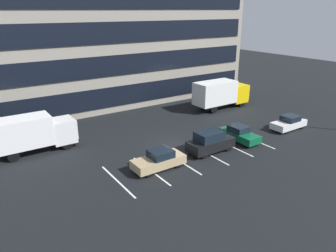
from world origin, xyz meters
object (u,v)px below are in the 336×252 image
object	(u,v)px
sedan_forest	(239,134)
box_truck_white	(32,132)
box_truck_yellow	(221,93)
sedan_tan	(159,160)
sedan_white	(289,123)
suv_black	(210,142)

from	to	relation	value
sedan_forest	box_truck_white	bearing A→B (deg)	154.02
box_truck_yellow	sedan_tan	size ratio (longest dim) A/B	1.81
sedan_white	suv_black	distance (m)	10.42
box_truck_white	sedan_forest	xyz separation A→B (m)	(16.48, -8.03, -1.15)
box_truck_white	sedan_white	size ratio (longest dim) A/B	1.77
sedan_tan	sedan_white	size ratio (longest dim) A/B	1.05
box_truck_white	box_truck_yellow	size ratio (longest dim) A/B	0.93
box_truck_yellow	sedan_tan	bearing A→B (deg)	-148.25
sedan_tan	sedan_forest	xyz separation A→B (m)	(9.23, 0.49, -0.03)
box_truck_white	suv_black	world-z (taller)	box_truck_white
sedan_white	suv_black	size ratio (longest dim) A/B	0.94
box_truck_white	box_truck_yellow	bearing A→B (deg)	1.84
box_truck_yellow	suv_black	bearing A→B (deg)	-136.58
sedan_tan	sedan_white	distance (m)	15.70
sedan_tan	suv_black	distance (m)	5.29
sedan_tan	sedan_white	xyz separation A→B (m)	(15.70, -0.17, -0.03)
box_truck_white	sedan_tan	bearing A→B (deg)	-49.62
box_truck_yellow	sedan_white	xyz separation A→B (m)	(0.78, -9.40, -1.28)
box_truck_white	sedan_forest	bearing A→B (deg)	-25.98
box_truck_white	sedan_forest	distance (m)	18.36
box_truck_white	sedan_white	world-z (taller)	box_truck_white
sedan_tan	suv_black	size ratio (longest dim) A/B	0.99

